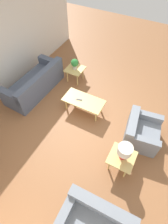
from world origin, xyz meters
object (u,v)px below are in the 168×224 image
sofa (35,84)px  table_lamp (125,151)px  potted_plant (75,63)px  armchair (141,132)px  coffee_table (84,101)px  side_table_plant (75,70)px  side_table_lamp (122,158)px

sofa → table_lamp: bearing=73.2°
potted_plant → table_lamp: 3.23m
sofa → table_lamp: table_lamp is taller
armchair → potted_plant: 2.88m
armchair → potted_plant: bearing=56.8°
coffee_table → sofa: bearing=0.2°
sofa → side_table_plant: (-0.83, -1.05, 0.11)m
sofa → side_table_lamp: 3.42m
table_lamp → side_table_lamp: bearing=135.0°
armchair → table_lamp: size_ratio=2.32×
sofa → table_lamp: (-3.24, 1.10, 0.47)m
potted_plant → armchair: bearing=155.0°
potted_plant → table_lamp: table_lamp is taller
armchair → table_lamp: bearing=161.3°
coffee_table → potted_plant: (0.88, -1.04, 0.30)m
sofa → side_table_lamp: bearing=73.2°
side_table_plant → side_table_lamp: same height
armchair → coffee_table: bearing=76.4°
coffee_table → armchair: bearing=174.6°
side_table_plant → potted_plant: potted_plant is taller
coffee_table → side_table_plant: size_ratio=2.06×
side_table_plant → table_lamp: (-2.41, 2.15, 0.36)m
side_table_plant → side_table_lamp: size_ratio=1.00×
sofa → side_table_lamp: (-3.24, 1.10, 0.11)m
side_table_plant → potted_plant: 0.27m
coffee_table → side_table_plant: (0.88, -1.04, 0.03)m
side_table_plant → sofa: bearing=51.8°
coffee_table → potted_plant: size_ratio=3.29×
coffee_table → side_table_lamp: (-1.53, 1.10, 0.03)m
sofa → side_table_lamp: sofa is taller
sofa → coffee_table: size_ratio=1.76×
armchair → side_table_plant: 2.86m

